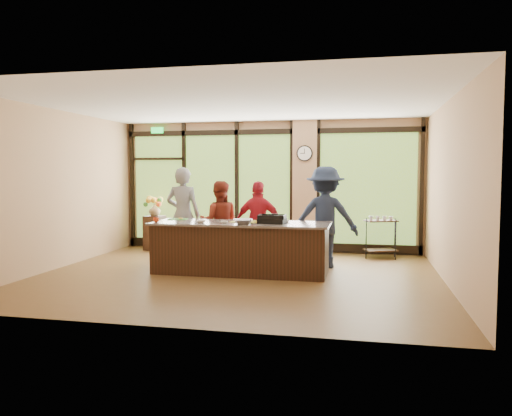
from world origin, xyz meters
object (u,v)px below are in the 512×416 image
at_px(island_base, 241,249).
at_px(cook_left, 183,215).
at_px(cook_right, 325,217).
at_px(flower_stand, 155,233).
at_px(roasting_pan, 272,221).
at_px(bar_cart, 381,233).

relative_size(island_base, cook_left, 1.61).
height_order(cook_right, flower_stand, cook_right).
distance_m(island_base, cook_left, 1.69).
bearing_deg(cook_left, island_base, 149.73).
xyz_separation_m(cook_right, roasting_pan, (-0.86, -0.91, -0.00)).
distance_m(cook_left, roasting_pan, 2.16).
bearing_deg(bar_cart, cook_right, -152.80).
distance_m(cook_left, cook_right, 2.85).
distance_m(roasting_pan, bar_cart, 2.97).
distance_m(roasting_pan, flower_stand, 3.96).
distance_m(island_base, roasting_pan, 0.79).
height_order(island_base, flower_stand, island_base).
bearing_deg(cook_left, bar_cart, -161.39).
bearing_deg(cook_right, cook_left, -1.28).
relative_size(roasting_pan, flower_stand, 0.58).
xyz_separation_m(roasting_pan, bar_cart, (1.95, 2.20, -0.42)).
bearing_deg(flower_stand, island_base, -28.72).
bearing_deg(flower_stand, cook_left, -37.42).
height_order(cook_left, flower_stand, cook_left).
bearing_deg(cook_left, flower_stand, -49.04).
relative_size(cook_right, bar_cart, 2.15).
xyz_separation_m(cook_left, flower_stand, (-1.23, 1.39, -0.56)).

